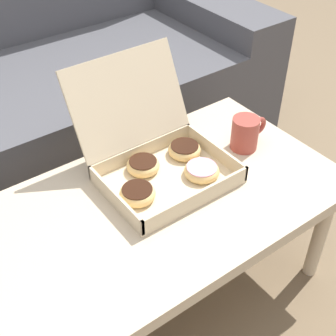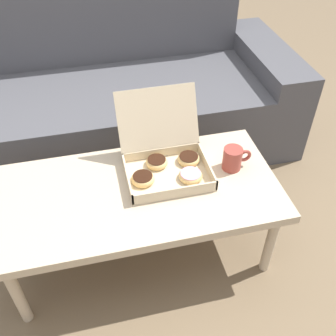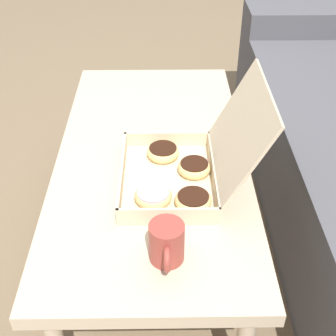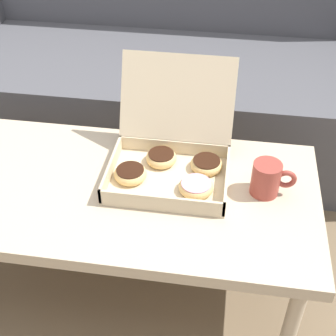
# 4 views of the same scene
# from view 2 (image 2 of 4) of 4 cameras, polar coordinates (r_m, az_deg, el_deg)

# --- Properties ---
(ground_plane) EXTENTS (12.00, 12.00, 0.00)m
(ground_plane) POSITION_cam_2_polar(r_m,az_deg,el_deg) (1.98, -4.14, -10.02)
(ground_plane) COLOR #756047
(couch) EXTENTS (2.12, 0.86, 0.92)m
(couch) POSITION_cam_2_polar(r_m,az_deg,el_deg) (2.41, -8.11, 10.15)
(couch) COLOR #4C4C51
(couch) RESTS_ON ground_plane
(coffee_table) EXTENTS (1.17, 0.58, 0.41)m
(coffee_table) POSITION_cam_2_polar(r_m,az_deg,el_deg) (1.66, -4.30, -4.12)
(coffee_table) COLOR #C6B293
(coffee_table) RESTS_ON ground_plane
(pastry_box) EXTENTS (0.35, 0.39, 0.30)m
(pastry_box) POSITION_cam_2_polar(r_m,az_deg,el_deg) (1.68, -0.20, 1.22)
(pastry_box) COLOR beige
(pastry_box) RESTS_ON coffee_table
(coffee_mug) EXTENTS (0.13, 0.08, 0.10)m
(coffee_mug) POSITION_cam_2_polar(r_m,az_deg,el_deg) (1.71, 9.44, 1.38)
(coffee_mug) COLOR #993D33
(coffee_mug) RESTS_ON coffee_table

